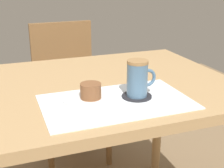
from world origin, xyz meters
TOP-DOWN VIEW (x-y plane):
  - dining_table at (0.00, 0.00)m, footprint 1.20×0.79m
  - wooden_chair at (0.12, 0.74)m, footprint 0.43×0.43m
  - placemat at (0.08, -0.20)m, footprint 0.48×0.29m
  - pastry_plate at (-0.00, -0.17)m, footprint 0.18×0.18m
  - pastry at (-0.00, -0.17)m, footprint 0.07×0.07m
  - coffee_coaster at (0.16, -0.19)m, footprint 0.10×0.10m
  - coffee_mug at (0.16, -0.19)m, footprint 0.10×0.07m

SIDE VIEW (x-z plane):
  - wooden_chair at x=0.12m, z-range 0.05..0.88m
  - dining_table at x=0.00m, z-range 0.28..1.01m
  - placemat at x=0.08m, z-range 0.72..0.73m
  - coffee_coaster at x=0.16m, z-range 0.73..0.73m
  - pastry_plate at x=0.00m, z-range 0.73..0.74m
  - pastry at x=0.00m, z-range 0.74..0.79m
  - coffee_mug at x=0.16m, z-range 0.73..0.85m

